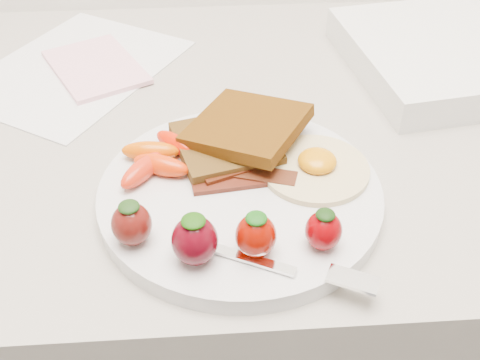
{
  "coord_description": "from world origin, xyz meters",
  "views": [
    {
      "loc": [
        -0.05,
        1.12,
        1.29
      ],
      "look_at": [
        -0.02,
        1.55,
        0.93
      ],
      "focal_mm": 45.0,
      "sensor_mm": 36.0,
      "label": 1
    }
  ],
  "objects": [
    {
      "name": "strawberries",
      "position": [
        -0.05,
        1.47,
        0.94
      ],
      "size": [
        0.19,
        0.06,
        0.05
      ],
      "color": "#510F0B",
      "rests_on": "plate"
    },
    {
      "name": "toast_lower",
      "position": [
        -0.03,
        1.61,
        0.93
      ],
      "size": [
        0.12,
        0.12,
        0.01
      ],
      "primitive_type": "cube",
      "rotation": [
        0.0,
        0.0,
        0.26
      ],
      "color": "#432B0E",
      "rests_on": "plate"
    },
    {
      "name": "baby_carrots",
      "position": [
        -0.1,
        1.59,
        0.93
      ],
      "size": [
        0.08,
        0.09,
        0.02
      ],
      "color": "#D55300",
      "rests_on": "plate"
    },
    {
      "name": "appliance",
      "position": [
        0.3,
        1.79,
        0.92
      ],
      "size": [
        0.34,
        0.29,
        0.04
      ],
      "primitive_type": "cube",
      "rotation": [
        0.0,
        0.0,
        0.15
      ],
      "color": "white",
      "rests_on": "counter"
    },
    {
      "name": "fork",
      "position": [
        0.01,
        1.45,
        0.92
      ],
      "size": [
        0.16,
        0.08,
        0.0
      ],
      "color": "white",
      "rests_on": "plate"
    },
    {
      "name": "bacon_strips",
      "position": [
        -0.02,
        1.57,
        0.92
      ],
      "size": [
        0.1,
        0.06,
        0.01
      ],
      "color": "#3A1006",
      "rests_on": "plate"
    },
    {
      "name": "notepad",
      "position": [
        -0.19,
        1.82,
        0.91
      ],
      "size": [
        0.15,
        0.17,
        0.01
      ],
      "primitive_type": "cube",
      "rotation": [
        0.0,
        0.0,
        0.47
      ],
      "color": "#F2ADBC",
      "rests_on": "paper_sheet"
    },
    {
      "name": "fried_egg",
      "position": [
        0.05,
        1.57,
        0.92
      ],
      "size": [
        0.14,
        0.14,
        0.02
      ],
      "color": "beige",
      "rests_on": "plate"
    },
    {
      "name": "plate",
      "position": [
        -0.02,
        1.55,
        0.91
      ],
      "size": [
        0.27,
        0.27,
        0.02
      ],
      "primitive_type": "cylinder",
      "color": "silver",
      "rests_on": "counter"
    },
    {
      "name": "toast_upper",
      "position": [
        -0.01,
        1.62,
        0.94
      ],
      "size": [
        0.14,
        0.14,
        0.02
      ],
      "primitive_type": "cube",
      "rotation": [
        0.0,
        -0.1,
        -0.55
      ],
      "color": "black",
      "rests_on": "toast_lower"
    },
    {
      "name": "counter",
      "position": [
        0.0,
        1.7,
        0.45
      ],
      "size": [
        2.0,
        0.6,
        0.9
      ],
      "primitive_type": "cube",
      "color": "gray",
      "rests_on": "ground"
    },
    {
      "name": "paper_sheet",
      "position": [
        -0.22,
        1.82,
        0.9
      ],
      "size": [
        0.31,
        0.34,
        0.0
      ],
      "primitive_type": "cube",
      "rotation": [
        0.0,
        0.0,
        -0.56
      ],
      "color": "silver",
      "rests_on": "counter"
    }
  ]
}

